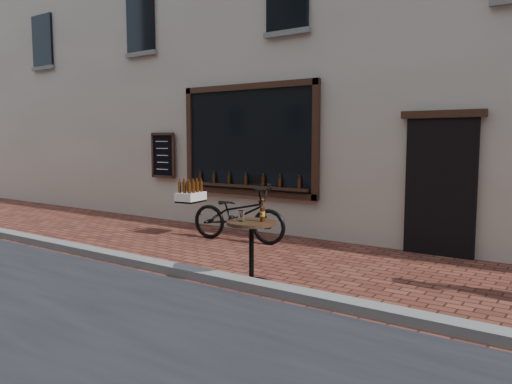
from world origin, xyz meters
The scene contains 4 objects.
ground centered at (0.00, 0.00, 0.00)m, with size 90.00×90.00×0.00m, color #4E2219.
kerb centered at (0.00, 0.20, 0.06)m, with size 90.00×0.25×0.12m, color slate.
cargo_bicycle centered at (-1.44, 2.47, 0.51)m, with size 2.24×0.92×1.06m.
bistro_table centered at (0.39, 0.40, 0.59)m, with size 0.64×0.64×1.10m.
Camera 1 is at (4.08, -4.70, 1.86)m, focal length 35.00 mm.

